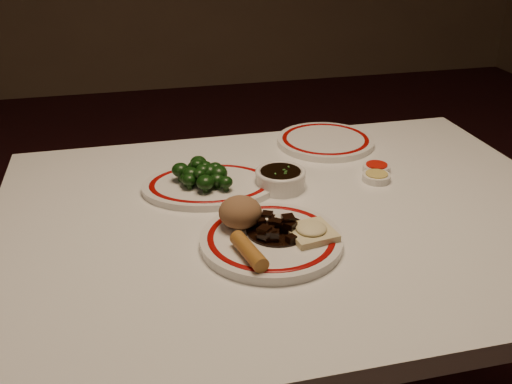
% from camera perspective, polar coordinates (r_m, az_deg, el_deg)
% --- Properties ---
extents(dining_table, '(1.20, 0.90, 0.75)m').
position_cam_1_polar(dining_table, '(1.22, 3.57, -5.70)').
color(dining_table, white).
rests_on(dining_table, ground).
extents(main_plate, '(0.32, 0.32, 0.02)m').
position_cam_1_polar(main_plate, '(1.05, 1.53, -4.80)').
color(main_plate, white).
rests_on(main_plate, dining_table).
extents(rice_mound, '(0.08, 0.08, 0.06)m').
position_cam_1_polar(rice_mound, '(1.06, -1.58, -2.03)').
color(rice_mound, '#8E6443').
rests_on(rice_mound, main_plate).
extents(spring_roll, '(0.05, 0.11, 0.03)m').
position_cam_1_polar(spring_roll, '(0.98, -0.72, -5.93)').
color(spring_roll, '#B2742B').
rests_on(spring_roll, main_plate).
extents(fried_wonton, '(0.09, 0.09, 0.02)m').
position_cam_1_polar(fried_wonton, '(1.05, 5.53, -3.91)').
color(fried_wonton, beige).
rests_on(fried_wonton, main_plate).
extents(stirfry_heap, '(0.12, 0.12, 0.03)m').
position_cam_1_polar(stirfry_heap, '(1.05, 1.96, -3.59)').
color(stirfry_heap, black).
rests_on(stirfry_heap, main_plate).
extents(broccoli_plate, '(0.32, 0.29, 0.02)m').
position_cam_1_polar(broccoli_plate, '(1.26, -4.59, 0.69)').
color(broccoli_plate, white).
rests_on(broccoli_plate, dining_table).
extents(broccoli_pile, '(0.12, 0.14, 0.05)m').
position_cam_1_polar(broccoli_pile, '(1.25, -5.22, 1.91)').
color(broccoli_pile, '#23471C').
rests_on(broccoli_pile, broccoli_plate).
extents(soy_bowl, '(0.11, 0.11, 0.04)m').
position_cam_1_polar(soy_bowl, '(1.25, 2.46, 1.24)').
color(soy_bowl, white).
rests_on(soy_bowl, dining_table).
extents(sweet_sour_dish, '(0.06, 0.06, 0.02)m').
position_cam_1_polar(sweet_sour_dish, '(1.37, 11.95, 2.37)').
color(sweet_sour_dish, white).
rests_on(sweet_sour_dish, dining_table).
extents(mustard_dish, '(0.06, 0.06, 0.02)m').
position_cam_1_polar(mustard_dish, '(1.32, 11.95, 1.46)').
color(mustard_dish, white).
rests_on(mustard_dish, dining_table).
extents(far_plate, '(0.28, 0.28, 0.02)m').
position_cam_1_polar(far_plate, '(1.50, 6.94, 5.10)').
color(far_plate, white).
rests_on(far_plate, dining_table).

